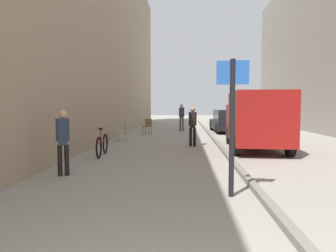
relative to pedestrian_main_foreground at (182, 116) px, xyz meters
name	(u,v)px	position (x,y,z in m)	size (l,w,h in m)	color
ground_plane	(182,145)	(0.09, -7.13, -1.05)	(80.00, 80.00, 0.00)	gray
building_facade_left	(70,8)	(-4.81, -7.13, 4.95)	(2.60, 40.00, 12.00)	gray
kerb_strip	(218,144)	(1.67, -7.13, -0.99)	(0.16, 40.00, 0.12)	slate
pedestrian_main_foreground	(182,116)	(0.00, 0.00, 0.00)	(0.36, 0.24, 1.82)	brown
pedestrian_mid_block	(63,138)	(-2.76, -13.32, -0.11)	(0.31, 0.24, 1.63)	black
pedestrian_far_crossing	(193,124)	(0.55, -7.65, -0.08)	(0.33, 0.22, 1.68)	black
delivery_van	(256,119)	(3.01, -8.49, 0.16)	(2.25, 4.92, 2.24)	maroon
parked_car	(227,121)	(2.97, -0.50, -0.34)	(1.98, 4.27, 1.45)	black
street_sign_post	(232,116)	(1.12, -14.85, 0.49)	(0.60, 0.10, 2.60)	black
bicycle_leaning	(102,145)	(-2.61, -10.32, -0.67)	(0.16, 1.77, 0.98)	black
cafe_chair_near_window	(124,130)	(-2.77, -5.79, -0.51)	(0.54, 0.54, 0.94)	#B7B2A8
cafe_chair_by_doorway	(148,125)	(-2.01, -2.34, -0.51)	(0.61, 0.61, 0.94)	brown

